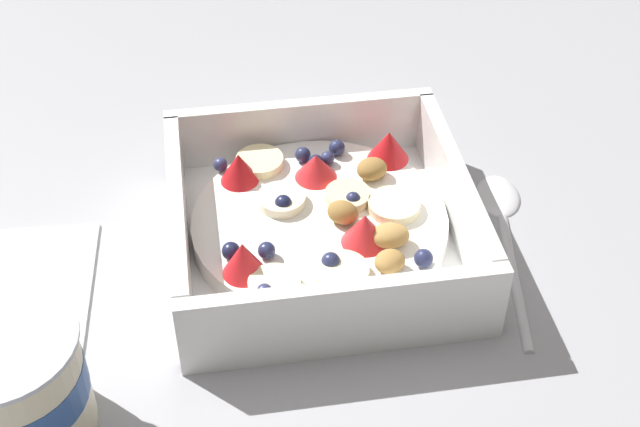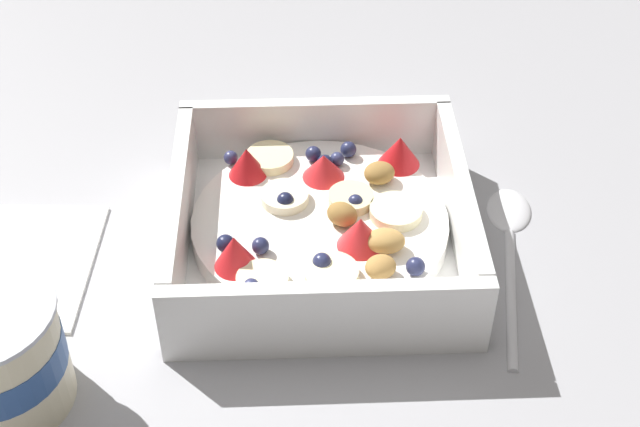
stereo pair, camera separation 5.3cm
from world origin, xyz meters
TOP-DOWN VIEW (x-y plane):
  - ground_plane at (0.00, 0.00)m, footprint 2.40×2.40m
  - fruit_bowl at (0.01, 0.00)m, footprint 0.20×0.20m
  - spoon at (-0.12, -0.00)m, footprint 0.05×0.17m
  - yogurt_cup at (0.20, 0.12)m, footprint 0.08×0.08m

SIDE VIEW (x-z plane):
  - ground_plane at x=0.00m, z-range 0.00..0.00m
  - spoon at x=-0.12m, z-range 0.00..0.01m
  - fruit_bowl at x=0.01m, z-range -0.01..0.05m
  - yogurt_cup at x=0.20m, z-range 0.00..0.08m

